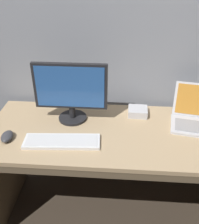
% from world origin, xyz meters
% --- Properties ---
extents(ground_plane, '(14.00, 14.00, 0.00)m').
position_xyz_m(ground_plane, '(0.00, 0.00, 0.00)').
color(ground_plane, '#382D23').
extents(desk, '(1.73, 0.68, 0.76)m').
position_xyz_m(desk, '(0.00, -0.01, 0.54)').
color(desk, tan).
rests_on(desk, ground).
extents(laptop_silver, '(0.38, 0.37, 0.23)m').
position_xyz_m(laptop_silver, '(0.51, 0.13, 0.81)').
color(laptop_silver, silver).
rests_on(laptop_silver, desk).
extents(external_monitor, '(0.47, 0.19, 0.41)m').
position_xyz_m(external_monitor, '(-0.32, 0.11, 0.98)').
color(external_monitor, black).
rests_on(external_monitor, desk).
extents(wired_keyboard, '(0.46, 0.17, 0.02)m').
position_xyz_m(wired_keyboard, '(-0.35, -0.14, 0.77)').
color(wired_keyboard, white).
rests_on(wired_keyboard, desk).
extents(computer_mouse, '(0.08, 0.12, 0.04)m').
position_xyz_m(computer_mouse, '(-0.69, -0.13, 0.78)').
color(computer_mouse, '#38383D').
rests_on(computer_mouse, desk).
extents(external_drive_box, '(0.14, 0.13, 0.05)m').
position_xyz_m(external_drive_box, '(0.12, 0.21, 0.79)').
color(external_drive_box, silver).
rests_on(external_drive_box, desk).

